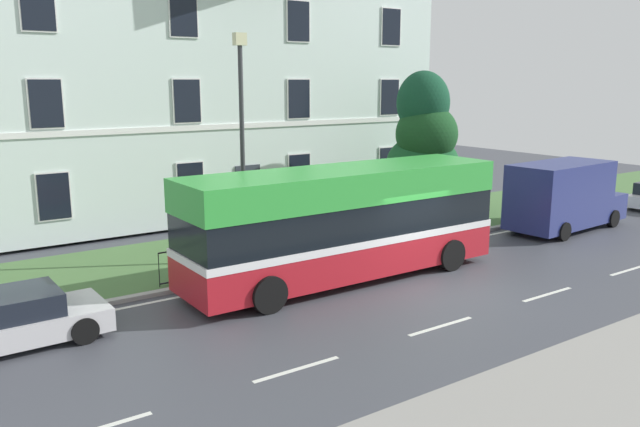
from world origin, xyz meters
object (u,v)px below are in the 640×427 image
(parked_hatchback_01, at_px, (12,319))
(litter_bin, at_px, (198,259))
(evergreen_tree, at_px, (426,156))
(street_lamp_post, at_px, (242,134))
(white_panel_van, at_px, (564,196))
(single_decker_bus, at_px, (344,222))
(georgian_townhouse, at_px, (193,73))

(parked_hatchback_01, distance_m, litter_bin, 5.60)
(evergreen_tree, height_order, street_lamp_post, street_lamp_post)
(evergreen_tree, xyz_separation_m, parked_hatchback_01, (-16.59, -4.58, -2.00))
(street_lamp_post, bearing_deg, white_panel_van, -12.51)
(white_panel_van, bearing_deg, street_lamp_post, 163.54)
(single_decker_bus, distance_m, parked_hatchback_01, 8.82)
(georgian_townhouse, relative_size, parked_hatchback_01, 5.30)
(litter_bin, bearing_deg, single_decker_bus, -33.06)
(single_decker_bus, bearing_deg, white_panel_van, 0.86)
(white_panel_van, relative_size, parked_hatchback_01, 1.49)
(evergreen_tree, bearing_deg, street_lamp_post, -168.39)
(litter_bin, bearing_deg, evergreen_tree, 12.86)
(parked_hatchback_01, xyz_separation_m, street_lamp_post, (7.07, 2.62, 3.48))
(street_lamp_post, bearing_deg, single_decker_bus, -60.30)
(white_panel_van, xyz_separation_m, parked_hatchback_01, (-19.34, 0.10, -0.76))
(parked_hatchback_01, height_order, street_lamp_post, street_lamp_post)
(street_lamp_post, bearing_deg, georgian_townhouse, 73.56)
(evergreen_tree, height_order, parked_hatchback_01, evergreen_tree)
(georgian_townhouse, xyz_separation_m, white_panel_van, (9.23, -13.04, -4.65))
(street_lamp_post, bearing_deg, parked_hatchback_01, -159.66)
(evergreen_tree, relative_size, single_decker_bus, 0.62)
(evergreen_tree, distance_m, single_decker_bus, 9.28)
(evergreen_tree, height_order, white_panel_van, evergreen_tree)
(single_decker_bus, bearing_deg, georgian_townhouse, 83.85)
(single_decker_bus, relative_size, parked_hatchback_01, 2.56)
(white_panel_van, bearing_deg, parked_hatchback_01, 175.75)
(parked_hatchback_01, relative_size, litter_bin, 3.75)
(evergreen_tree, bearing_deg, georgian_townhouse, 127.74)
(evergreen_tree, bearing_deg, white_panel_van, -59.48)
(georgian_townhouse, height_order, street_lamp_post, georgian_townhouse)
(litter_bin, bearing_deg, georgian_townhouse, 65.97)
(single_decker_bus, height_order, street_lamp_post, street_lamp_post)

